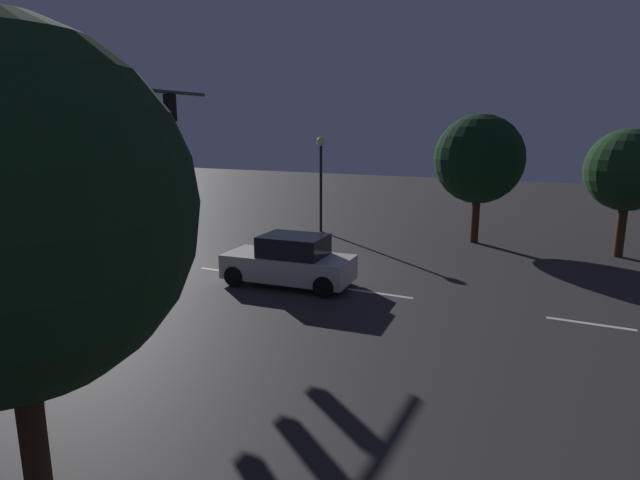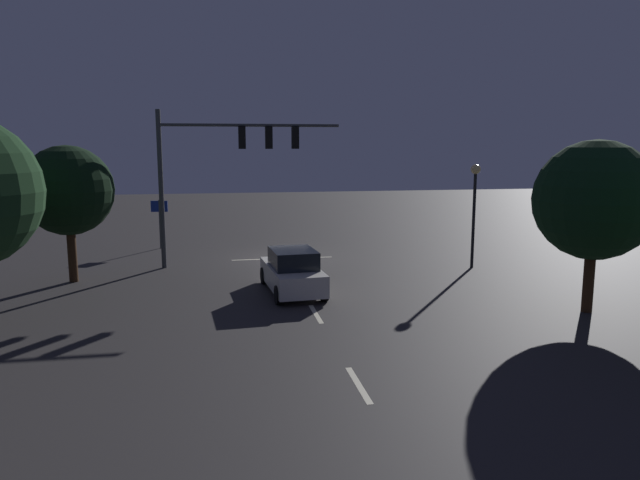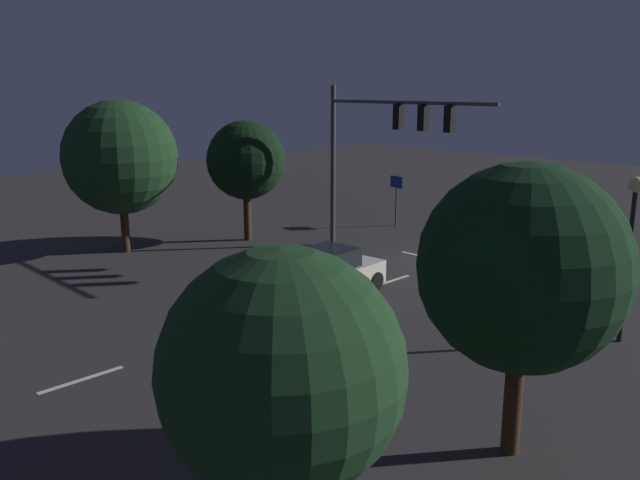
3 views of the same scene
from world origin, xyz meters
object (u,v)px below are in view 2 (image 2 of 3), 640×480
at_px(route_sign, 160,213).
at_px(tree_right_far, 68,191).
at_px(traffic_signal_assembly, 226,155).
at_px(tree_left_far, 595,200).
at_px(car_approaching, 292,272).
at_px(street_lamp_left_kerb, 475,195).

distance_m(route_sign, tree_right_far, 8.25).
relative_size(route_sign, tree_right_far, 0.47).
distance_m(traffic_signal_assembly, route_sign, 7.12).
distance_m(tree_left_far, tree_right_far, 19.80).
distance_m(traffic_signal_assembly, car_approaching, 7.44).
xyz_separation_m(traffic_signal_assembly, tree_right_far, (6.40, 2.22, -1.37)).
bearing_deg(car_approaching, street_lamp_left_kerb, -160.61).
bearing_deg(tree_right_far, tree_left_far, 156.90).
bearing_deg(traffic_signal_assembly, car_approaching, 112.39).
height_order(tree_left_far, tree_right_far, tree_left_far).
xyz_separation_m(car_approaching, route_sign, (5.81, -10.87, 1.12)).
height_order(street_lamp_left_kerb, route_sign, street_lamp_left_kerb).
distance_m(street_lamp_left_kerb, tree_right_far, 17.44).
distance_m(car_approaching, tree_right_far, 9.79).
xyz_separation_m(traffic_signal_assembly, tree_left_far, (-11.82, 9.98, -1.33)).
relative_size(traffic_signal_assembly, tree_left_far, 1.43).
xyz_separation_m(tree_left_far, tree_right_far, (18.21, -7.77, -0.04)).
bearing_deg(tree_left_far, traffic_signal_assembly, -40.19).
height_order(traffic_signal_assembly, tree_right_far, traffic_signal_assembly).
xyz_separation_m(car_approaching, tree_left_far, (-9.52, 4.40, 3.01)).
relative_size(car_approaching, street_lamp_left_kerb, 0.95).
xyz_separation_m(route_sign, tree_left_far, (-15.33, 15.27, 1.89)).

